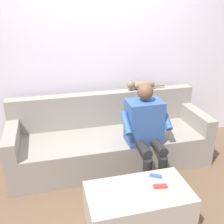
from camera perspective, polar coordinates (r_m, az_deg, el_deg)
name	(u,v)px	position (r m, az deg, el deg)	size (l,w,h in m)	color
ground_plane	(126,196)	(3.05, 2.96, -17.60)	(8.00, 8.00, 0.00)	brown
back_wall	(100,56)	(3.61, -2.64, 11.91)	(4.79, 0.06, 2.58)	silver
couch	(110,141)	(3.46, -0.50, -6.28)	(2.49, 0.82, 0.87)	gray
coffee_table	(138,207)	(2.65, 5.69, -19.77)	(0.96, 0.53, 0.38)	#A89E8E
person_solo_seated	(145,127)	(3.08, 7.25, -3.19)	(0.56, 0.59, 1.13)	#335693
cat_on_backrest	(141,85)	(3.60, 6.37, 5.85)	(0.54, 0.13, 0.14)	#756047
remote_red	(160,186)	(2.58, 10.37, -15.51)	(0.13, 0.04, 0.02)	#B73333
remote_blue	(156,176)	(2.70, 9.41, -13.44)	(0.12, 0.04, 0.03)	#3860B7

